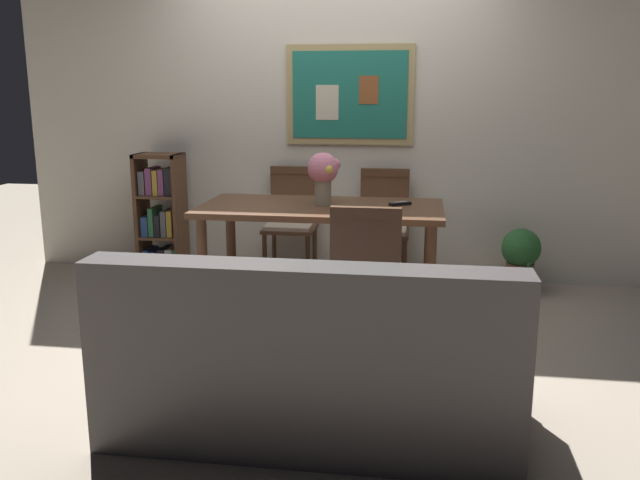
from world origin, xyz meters
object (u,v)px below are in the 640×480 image
leather_couch (310,365)px  potted_ivy (521,257)px  dining_chair_far_right (384,218)px  tv_remote (400,204)px  dining_chair_far_left (292,214)px  flower_vase (323,172)px  dining_table (321,220)px  dining_chair_near_right (367,270)px  bookshelf (162,220)px

leather_couch → potted_ivy: 2.60m
dining_chair_far_right → tv_remote: bearing=-77.9°
dining_chair_far_left → tv_remote: (0.88, -0.72, 0.23)m
dining_chair_far_left → tv_remote: dining_chair_far_left is taller
flower_vase → tv_remote: (0.51, 0.06, -0.21)m
tv_remote → potted_ivy: bearing=34.2°
dining_table → dining_chair_near_right: size_ratio=1.78×
leather_couch → tv_remote: leather_couch is taller
dining_chair_near_right → dining_chair_far_right: bearing=89.9°
flower_vase → tv_remote: flower_vase is taller
tv_remote → dining_chair_far_right: bearing=102.1°
bookshelf → potted_ivy: bearing=-1.0°
dining_chair_far_left → dining_chair_far_right: size_ratio=1.00×
flower_vase → dining_chair_far_right: bearing=63.7°
dining_chair_near_right → potted_ivy: bearing=54.9°
dining_chair_near_right → leather_couch: size_ratio=0.51×
dining_chair_near_right → flower_vase: 0.99m
tv_remote → bookshelf: bearing=161.3°
dining_chair_far_left → leather_couch: size_ratio=0.51×
dining_chair_near_right → dining_table: bearing=115.3°
flower_vase → tv_remote: bearing=7.2°
leather_couch → flower_vase: (-0.18, 1.62, 0.67)m
dining_chair_far_right → leather_couch: (-0.19, -2.36, -0.23)m
dining_chair_near_right → tv_remote: dining_chair_near_right is taller
dining_chair_far_left → leather_couch: dining_chair_far_left is taller
tv_remote → dining_chair_near_right: bearing=-99.6°
potted_ivy → tv_remote: size_ratio=3.27×
dining_chair_near_right → tv_remote: 0.92m
dining_chair_far_right → potted_ivy: size_ratio=1.83×
leather_couch → potted_ivy: (1.23, 2.30, -0.03)m
dining_table → dining_chair_far_left: (-0.36, 0.81, -0.12)m
dining_table → flower_vase: flower_vase is taller
dining_table → potted_ivy: bearing=26.3°
dining_chair_far_right → leather_couch: bearing=-94.5°
dining_chair_far_right → flower_vase: 0.94m
dining_chair_far_right → dining_chair_near_right: bearing=-90.1°
dining_table → dining_chair_far_right: size_ratio=1.78×
dining_chair_far_left → tv_remote: bearing=-39.3°
leather_couch → tv_remote: size_ratio=11.81×
potted_ivy → flower_vase: flower_vase is taller
dining_chair_near_right → potted_ivy: 1.84m
dining_chair_near_right → bookshelf: bookshelf is taller
dining_table → tv_remote: bearing=9.8°
dining_table → tv_remote: tv_remote is taller
dining_table → dining_chair_far_left: 0.89m
leather_couch → tv_remote: 1.78m
dining_chair_near_right → leather_couch: 0.86m
leather_couch → tv_remote: bearing=78.9°
tv_remote → leather_couch: bearing=-101.1°
dining_chair_far_left → leather_couch: (0.55, -2.41, -0.23)m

